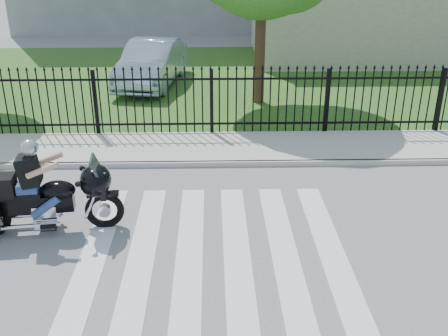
{
  "coord_description": "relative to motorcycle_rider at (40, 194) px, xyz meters",
  "views": [
    {
      "loc": [
        -0.01,
        -7.11,
        4.91
      ],
      "look_at": [
        0.21,
        1.65,
        1.0
      ],
      "focal_mm": 42.0,
      "sensor_mm": 36.0,
      "label": 1
    }
  ],
  "objects": [
    {
      "name": "ground",
      "position": [
        3.04,
        -1.18,
        -0.74
      ],
      "size": [
        120.0,
        120.0,
        0.0
      ],
      "primitive_type": "plane",
      "color": "slate",
      "rests_on": "ground"
    },
    {
      "name": "crosswalk",
      "position": [
        3.04,
        -1.18,
        -0.73
      ],
      "size": [
        5.0,
        5.5,
        0.01
      ],
      "primitive_type": null,
      "color": "silver",
      "rests_on": "ground"
    },
    {
      "name": "sidewalk",
      "position": [
        3.04,
        3.82,
        -0.68
      ],
      "size": [
        40.0,
        2.0,
        0.12
      ],
      "primitive_type": "cube",
      "color": "#ADAAA3",
      "rests_on": "ground"
    },
    {
      "name": "curb",
      "position": [
        3.04,
        2.82,
        -0.68
      ],
      "size": [
        40.0,
        0.12,
        0.12
      ],
      "primitive_type": "cube",
      "color": "#ADAAA3",
      "rests_on": "ground"
    },
    {
      "name": "grass_strip",
      "position": [
        3.04,
        10.82,
        -0.73
      ],
      "size": [
        40.0,
        12.0,
        0.02
      ],
      "primitive_type": "cube",
      "color": "#26561D",
      "rests_on": "ground"
    },
    {
      "name": "iron_fence",
      "position": [
        3.04,
        4.82,
        0.16
      ],
      "size": [
        26.0,
        0.04,
        1.8
      ],
      "color": "black",
      "rests_on": "ground"
    },
    {
      "name": "building_low",
      "position": [
        10.04,
        14.82,
        1.01
      ],
      "size": [
        10.0,
        6.0,
        3.5
      ],
      "primitive_type": "cube",
      "color": "beige",
      "rests_on": "ground"
    },
    {
      "name": "motorcycle_rider",
      "position": [
        0.0,
        0.0,
        0.0
      ],
      "size": [
        2.73,
        1.04,
        1.81
      ],
      "rotation": [
        0.0,
        0.0,
        0.11
      ],
      "color": "black",
      "rests_on": "ground"
    },
    {
      "name": "parked_car",
      "position": [
        0.95,
        10.05,
        0.05
      ],
      "size": [
        2.33,
        4.85,
        1.53
      ],
      "primitive_type": "imported",
      "rotation": [
        0.0,
        0.0,
        -0.16
      ],
      "color": "#A3B2CD",
      "rests_on": "grass_strip"
    }
  ]
}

